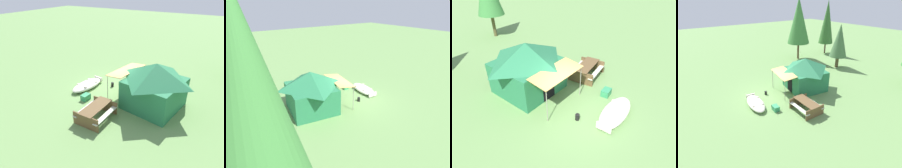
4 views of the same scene
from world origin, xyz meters
TOP-DOWN VIEW (x-y plane):
  - ground_plane at (0.00, 0.00)m, footprint 80.00×80.00m
  - beached_rowboat at (0.78, -1.64)m, footprint 2.59×1.30m
  - canvas_cabin_tent at (0.66, 2.90)m, footprint 3.55×4.33m
  - picnic_table at (3.31, 0.82)m, footprint 1.95×1.50m
  - cooler_box at (2.07, -0.80)m, footprint 0.56×0.43m
  - fuel_can at (-0.22, -0.29)m, footprint 0.21×0.21m
  - pine_tree_back_right at (-1.17, 9.00)m, footprint 1.81×1.81m
  - pine_tree_far_center at (-5.80, 11.90)m, footprint 1.88×1.88m
  - pine_tree_side at (-6.00, 7.43)m, footprint 2.62×2.62m

SIDE VIEW (x-z plane):
  - ground_plane at x=0.00m, z-range 0.00..0.00m
  - fuel_can at x=-0.22m, z-range 0.00..0.28m
  - cooler_box at x=2.07m, z-range 0.00..0.34m
  - beached_rowboat at x=0.78m, z-range 0.01..0.42m
  - picnic_table at x=3.31m, z-range 0.10..0.85m
  - canvas_cabin_tent at x=0.66m, z-range 0.05..2.62m
  - pine_tree_back_right at x=-1.17m, z-range 0.57..5.11m
  - pine_tree_far_center at x=-5.80m, z-range 0.69..7.33m
  - pine_tree_side at x=-6.00m, z-range 0.97..7.93m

